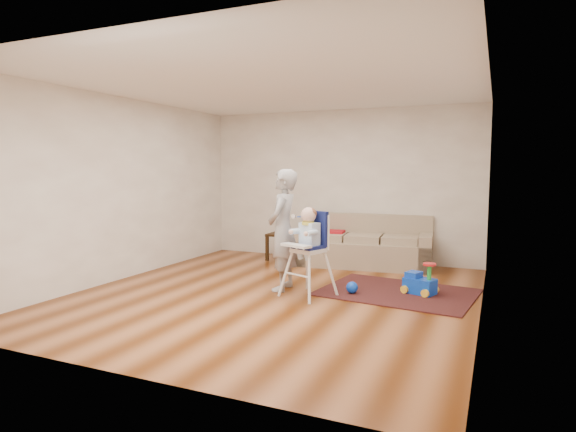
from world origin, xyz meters
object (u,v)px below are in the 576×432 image
at_px(toy_ball, 352,287).
at_px(high_chair, 308,253).
at_px(sofa, 364,241).
at_px(ride_on_toy, 420,277).
at_px(adult, 283,230).
at_px(side_table, 283,246).

bearing_deg(toy_ball, high_chair, -148.20).
xyz_separation_m(sofa, toy_ball, (0.34, -1.91, -0.34)).
xyz_separation_m(ride_on_toy, high_chair, (-1.31, -0.66, 0.33)).
xyz_separation_m(high_chair, adult, (-0.44, 0.18, 0.26)).
xyz_separation_m(side_table, high_chair, (1.34, -2.17, 0.32)).
bearing_deg(ride_on_toy, sofa, 146.66).
bearing_deg(side_table, ride_on_toy, -29.68).
distance_m(toy_ball, adult, 1.19).
height_order(side_table, toy_ball, side_table).
xyz_separation_m(sofa, ride_on_toy, (1.16, -1.56, -0.20)).
bearing_deg(side_table, toy_ball, -45.43).
bearing_deg(adult, toy_ball, 92.37).
height_order(sofa, adult, adult).
distance_m(side_table, toy_ball, 2.62).
distance_m(side_table, ride_on_toy, 3.05).
distance_m(side_table, adult, 2.26).
bearing_deg(ride_on_toy, high_chair, -133.25).
bearing_deg(high_chair, toy_ball, 53.16).
distance_m(high_chair, adult, 0.54).
relative_size(sofa, side_table, 4.74).
bearing_deg(ride_on_toy, side_table, 170.33).
relative_size(ride_on_toy, high_chair, 0.36).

